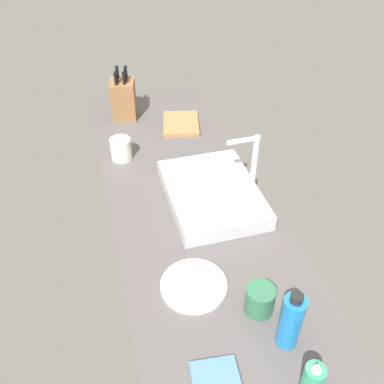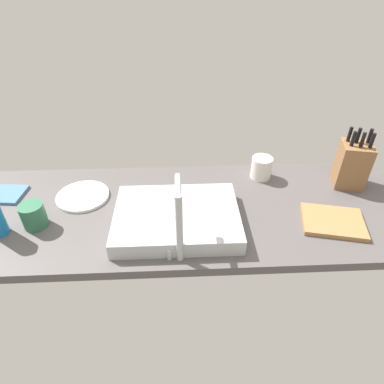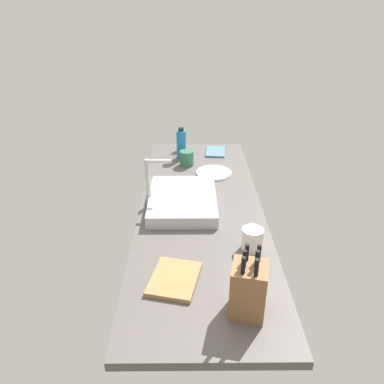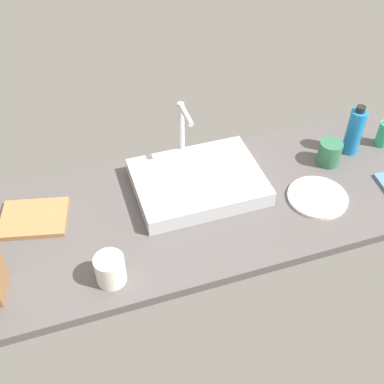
{
  "view_description": "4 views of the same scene",
  "coord_description": "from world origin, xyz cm",
  "px_view_note": "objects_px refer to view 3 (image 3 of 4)",
  "views": [
    {
      "loc": [
        120.46,
        -31.7,
        111.47
      ],
      "look_at": [
        2.42,
        1.14,
        8.82
      ],
      "focal_mm": 39.32,
      "sensor_mm": 36.0,
      "label": 1
    },
    {
      "loc": [
        1.51,
        100.55,
        85.08
      ],
      "look_at": [
        -3.08,
        2.32,
        13.01
      ],
      "focal_mm": 30.78,
      "sensor_mm": 36.0,
      "label": 2
    },
    {
      "loc": [
        -168.28,
        5.71,
        100.72
      ],
      "look_at": [
        4.77,
        4.37,
        10.19
      ],
      "focal_mm": 35.97,
      "sensor_mm": 36.0,
      "label": 3
    },
    {
      "loc": [
        -38.6,
        -110.17,
        123.6
      ],
      "look_at": [
        -2.14,
        1.12,
        10.36
      ],
      "focal_mm": 45.07,
      "sensor_mm": 36.0,
      "label": 4
    }
  ],
  "objects_px": {
    "ceramic_cup": "(252,239)",
    "cutting_board": "(175,279)",
    "knife_block": "(248,289)",
    "soap_bottle": "(182,142)",
    "faucet": "(151,180)",
    "dish_towel": "(215,152)",
    "water_bottle": "(181,144)",
    "sink_basin": "(183,200)",
    "dinner_plate": "(214,173)",
    "coffee_mug": "(187,158)"
  },
  "relations": [
    {
      "from": "knife_block",
      "to": "water_bottle",
      "type": "height_order",
      "value": "knife_block"
    },
    {
      "from": "cutting_board",
      "to": "dinner_plate",
      "type": "bearing_deg",
      "value": -12.06
    },
    {
      "from": "faucet",
      "to": "ceramic_cup",
      "type": "xyz_separation_m",
      "value": [
        -0.37,
        -0.45,
        -0.1
      ]
    },
    {
      "from": "faucet",
      "to": "dinner_plate",
      "type": "relative_size",
      "value": 1.22
    },
    {
      "from": "cutting_board",
      "to": "water_bottle",
      "type": "height_order",
      "value": "water_bottle"
    },
    {
      "from": "faucet",
      "to": "soap_bottle",
      "type": "relative_size",
      "value": 1.98
    },
    {
      "from": "dish_towel",
      "to": "coffee_mug",
      "type": "distance_m",
      "value": 0.29
    },
    {
      "from": "knife_block",
      "to": "soap_bottle",
      "type": "bearing_deg",
      "value": 21.74
    },
    {
      "from": "sink_basin",
      "to": "dish_towel",
      "type": "xyz_separation_m",
      "value": [
        0.73,
        -0.21,
        -0.02
      ]
    },
    {
      "from": "knife_block",
      "to": "cutting_board",
      "type": "xyz_separation_m",
      "value": [
        0.16,
        0.25,
        -0.09
      ]
    },
    {
      "from": "faucet",
      "to": "knife_block",
      "type": "xyz_separation_m",
      "value": [
        -0.73,
        -0.38,
        -0.05
      ]
    },
    {
      "from": "dinner_plate",
      "to": "dish_towel",
      "type": "relative_size",
      "value": 1.14
    },
    {
      "from": "knife_block",
      "to": "coffee_mug",
      "type": "height_order",
      "value": "knife_block"
    },
    {
      "from": "soap_bottle",
      "to": "dinner_plate",
      "type": "xyz_separation_m",
      "value": [
        -0.39,
        -0.2,
        -0.05
      ]
    },
    {
      "from": "faucet",
      "to": "dinner_plate",
      "type": "distance_m",
      "value": 0.54
    },
    {
      "from": "faucet",
      "to": "soap_bottle",
      "type": "xyz_separation_m",
      "value": [
        0.78,
        -0.14,
        -0.09
      ]
    },
    {
      "from": "soap_bottle",
      "to": "faucet",
      "type": "bearing_deg",
      "value": 169.75
    },
    {
      "from": "sink_basin",
      "to": "coffee_mug",
      "type": "xyz_separation_m",
      "value": [
        0.52,
        -0.02,
        0.02
      ]
    },
    {
      "from": "faucet",
      "to": "dish_towel",
      "type": "distance_m",
      "value": 0.83
    },
    {
      "from": "water_bottle",
      "to": "knife_block",
      "type": "bearing_deg",
      "value": -169.81
    },
    {
      "from": "coffee_mug",
      "to": "knife_block",
      "type": "bearing_deg",
      "value": -170.44
    },
    {
      "from": "dish_towel",
      "to": "water_bottle",
      "type": "bearing_deg",
      "value": 112.02
    },
    {
      "from": "dinner_plate",
      "to": "sink_basin",
      "type": "bearing_deg",
      "value": 154.65
    },
    {
      "from": "sink_basin",
      "to": "dish_towel",
      "type": "bearing_deg",
      "value": -16.31
    },
    {
      "from": "soap_bottle",
      "to": "ceramic_cup",
      "type": "distance_m",
      "value": 1.19
    },
    {
      "from": "dinner_plate",
      "to": "dish_towel",
      "type": "height_order",
      "value": "same"
    },
    {
      "from": "ceramic_cup",
      "to": "cutting_board",
      "type": "bearing_deg",
      "value": 122.12
    },
    {
      "from": "faucet",
      "to": "coffee_mug",
      "type": "height_order",
      "value": "faucet"
    },
    {
      "from": "sink_basin",
      "to": "coffee_mug",
      "type": "relative_size",
      "value": 4.83
    },
    {
      "from": "sink_basin",
      "to": "cutting_board",
      "type": "height_order",
      "value": "sink_basin"
    },
    {
      "from": "knife_block",
      "to": "ceramic_cup",
      "type": "relative_size",
      "value": 2.6
    },
    {
      "from": "sink_basin",
      "to": "knife_block",
      "type": "distance_m",
      "value": 0.77
    },
    {
      "from": "coffee_mug",
      "to": "water_bottle",
      "type": "bearing_deg",
      "value": 16.83
    },
    {
      "from": "dish_towel",
      "to": "ceramic_cup",
      "type": "relative_size",
      "value": 1.92
    },
    {
      "from": "dish_towel",
      "to": "ceramic_cup",
      "type": "distance_m",
      "value": 1.1
    },
    {
      "from": "faucet",
      "to": "ceramic_cup",
      "type": "bearing_deg",
      "value": -129.02
    },
    {
      "from": "water_bottle",
      "to": "dinner_plate",
      "type": "relative_size",
      "value": 0.98
    },
    {
      "from": "coffee_mug",
      "to": "sink_basin",
      "type": "bearing_deg",
      "value": 178.0
    },
    {
      "from": "knife_block",
      "to": "faucet",
      "type": "bearing_deg",
      "value": 40.42
    },
    {
      "from": "sink_basin",
      "to": "cutting_board",
      "type": "relative_size",
      "value": 2.05
    },
    {
      "from": "cutting_board",
      "to": "water_bottle",
      "type": "bearing_deg",
      "value": -0.28
    },
    {
      "from": "faucet",
      "to": "coffee_mug",
      "type": "relative_size",
      "value": 2.77
    },
    {
      "from": "knife_block",
      "to": "coffee_mug",
      "type": "xyz_separation_m",
      "value": [
        1.25,
        0.21,
        -0.05
      ]
    },
    {
      "from": "faucet",
      "to": "cutting_board",
      "type": "xyz_separation_m",
      "value": [
        -0.57,
        -0.13,
        -0.14
      ]
    },
    {
      "from": "knife_block",
      "to": "coffee_mug",
      "type": "distance_m",
      "value": 1.27
    },
    {
      "from": "knife_block",
      "to": "dish_towel",
      "type": "bearing_deg",
      "value": 13.24
    },
    {
      "from": "sink_basin",
      "to": "soap_bottle",
      "type": "height_order",
      "value": "soap_bottle"
    },
    {
      "from": "knife_block",
      "to": "dinner_plate",
      "type": "bearing_deg",
      "value": 14.98
    },
    {
      "from": "dinner_plate",
      "to": "soap_bottle",
      "type": "bearing_deg",
      "value": 26.69
    },
    {
      "from": "sink_basin",
      "to": "knife_block",
      "type": "relative_size",
      "value": 1.78
    }
  ]
}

